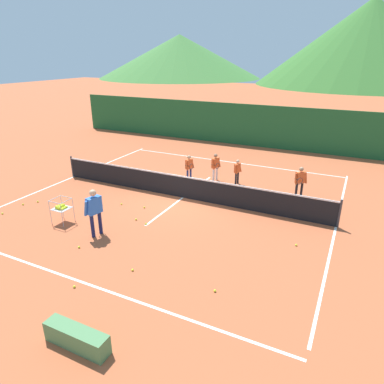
% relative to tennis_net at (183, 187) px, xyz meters
% --- Properties ---
extents(ground_plane, '(120.00, 120.00, 0.00)m').
position_rel_tennis_net_xyz_m(ground_plane, '(0.00, 0.00, -0.50)').
color(ground_plane, '#B25633').
extents(line_baseline_near, '(12.21, 0.08, 0.01)m').
position_rel_tennis_net_xyz_m(line_baseline_near, '(0.00, -6.40, -0.50)').
color(line_baseline_near, white).
rests_on(line_baseline_near, ground).
extents(line_baseline_far, '(12.21, 0.08, 0.01)m').
position_rel_tennis_net_xyz_m(line_baseline_far, '(0.00, 5.78, -0.50)').
color(line_baseline_far, white).
rests_on(line_baseline_far, ground).
extents(line_sideline_west, '(0.08, 12.18, 0.01)m').
position_rel_tennis_net_xyz_m(line_sideline_west, '(-6.10, 0.00, -0.50)').
color(line_sideline_west, white).
rests_on(line_sideline_west, ground).
extents(line_sideline_east, '(0.08, 12.18, 0.01)m').
position_rel_tennis_net_xyz_m(line_sideline_east, '(6.10, 0.00, -0.50)').
color(line_sideline_east, white).
rests_on(line_sideline_east, ground).
extents(line_service_center, '(0.08, 5.79, 0.01)m').
position_rel_tennis_net_xyz_m(line_service_center, '(0.00, 0.00, -0.50)').
color(line_service_center, white).
rests_on(line_service_center, ground).
extents(tennis_net, '(12.37, 0.08, 1.05)m').
position_rel_tennis_net_xyz_m(tennis_net, '(0.00, 0.00, 0.00)').
color(tennis_net, '#333338').
rests_on(tennis_net, ground).
extents(instructor, '(0.44, 0.80, 1.64)m').
position_rel_tennis_net_xyz_m(instructor, '(-1.09, -4.16, 0.49)').
color(instructor, '#191E4C').
rests_on(instructor, ground).
extents(student_0, '(0.41, 0.67, 1.28)m').
position_rel_tennis_net_xyz_m(student_0, '(-0.67, 1.96, 0.27)').
color(student_0, navy).
rests_on(student_0, ground).
extents(student_1, '(0.42, 0.70, 1.34)m').
position_rel_tennis_net_xyz_m(student_1, '(0.42, 2.55, 0.31)').
color(student_1, silver).
rests_on(student_1, ground).
extents(student_2, '(0.26, 0.48, 1.19)m').
position_rel_tennis_net_xyz_m(student_2, '(1.52, 2.55, 0.22)').
color(student_2, black).
rests_on(student_2, ground).
extents(student_3, '(0.51, 0.70, 1.36)m').
position_rel_tennis_net_xyz_m(student_3, '(4.41, 2.14, 0.32)').
color(student_3, black).
rests_on(student_3, ground).
extents(ball_cart, '(0.58, 0.58, 0.90)m').
position_rel_tennis_net_xyz_m(ball_cart, '(-2.84, -3.96, 0.10)').
color(ball_cart, '#B7B7BC').
rests_on(ball_cart, ground).
extents(tennis_ball_0, '(0.07, 0.07, 0.07)m').
position_rel_tennis_net_xyz_m(tennis_ball_0, '(-1.89, -1.76, -0.47)').
color(tennis_ball_0, yellow).
rests_on(tennis_ball_0, ground).
extents(tennis_ball_1, '(0.07, 0.07, 0.07)m').
position_rel_tennis_net_xyz_m(tennis_ball_1, '(-0.87, -1.63, -0.47)').
color(tennis_ball_1, yellow).
rests_on(tennis_ball_1, ground).
extents(tennis_ball_2, '(0.07, 0.07, 0.07)m').
position_rel_tennis_net_xyz_m(tennis_ball_2, '(-5.13, -3.08, -0.47)').
color(tennis_ball_2, yellow).
rests_on(tennis_ball_2, ground).
extents(tennis_ball_3, '(0.07, 0.07, 0.07)m').
position_rel_tennis_net_xyz_m(tennis_ball_3, '(-0.03, -2.81, -0.47)').
color(tennis_ball_3, yellow).
rests_on(tennis_ball_3, ground).
extents(tennis_ball_4, '(0.07, 0.07, 0.07)m').
position_rel_tennis_net_xyz_m(tennis_ball_4, '(-5.42, -4.49, -0.47)').
color(tennis_ball_4, yellow).
rests_on(tennis_ball_4, ground).
extents(tennis_ball_5, '(0.07, 0.07, 0.07)m').
position_rel_tennis_net_xyz_m(tennis_ball_5, '(-1.04, -5.09, -0.47)').
color(tennis_ball_5, yellow).
rests_on(tennis_ball_5, ground).
extents(tennis_ball_6, '(0.07, 0.07, 0.07)m').
position_rel_tennis_net_xyz_m(tennis_ball_6, '(5.08, -1.95, -0.47)').
color(tennis_ball_6, yellow).
rests_on(tennis_ball_6, ground).
extents(tennis_ball_7, '(0.07, 0.07, 0.07)m').
position_rel_tennis_net_xyz_m(tennis_ball_7, '(0.27, -6.66, -0.47)').
color(tennis_ball_7, yellow).
rests_on(tennis_ball_7, ground).
extents(tennis_ball_8, '(0.07, 0.07, 0.07)m').
position_rel_tennis_net_xyz_m(tennis_ball_8, '(-5.44, -3.54, -0.47)').
color(tennis_ball_8, yellow).
rests_on(tennis_ball_8, ground).
extents(tennis_ball_9, '(0.07, 0.07, 0.07)m').
position_rel_tennis_net_xyz_m(tennis_ball_9, '(-0.55, -2.67, -0.47)').
color(tennis_ball_9, yellow).
rests_on(tennis_ball_9, ground).
extents(tennis_ball_10, '(0.07, 0.07, 0.07)m').
position_rel_tennis_net_xyz_m(tennis_ball_10, '(1.20, -5.37, -0.47)').
color(tennis_ball_10, yellow).
rests_on(tennis_ball_10, ground).
extents(tennis_ball_11, '(0.07, 0.07, 0.07)m').
position_rel_tennis_net_xyz_m(tennis_ball_11, '(3.63, -5.20, -0.47)').
color(tennis_ball_11, yellow).
rests_on(tennis_ball_11, ground).
extents(windscreen_fence, '(26.86, 0.08, 2.69)m').
position_rel_tennis_net_xyz_m(windscreen_fence, '(0.00, 9.89, 0.84)').
color(windscreen_fence, '#1E5B2D').
rests_on(windscreen_fence, ground).
extents(courtside_bench, '(1.50, 0.36, 0.46)m').
position_rel_tennis_net_xyz_m(courtside_bench, '(1.75, -8.11, -0.27)').
color(courtside_bench, '#4C7F4C').
rests_on(courtside_bench, ground).
extents(hill_0, '(40.61, 40.61, 15.32)m').
position_rel_tennis_net_xyz_m(hill_0, '(5.00, 65.56, 7.16)').
color(hill_0, '#38702D').
rests_on(hill_0, ground).
extents(hill_1, '(39.89, 39.89, 10.07)m').
position_rel_tennis_net_xyz_m(hill_1, '(-36.83, 69.18, 4.54)').
color(hill_1, '#427A38').
rests_on(hill_1, ground).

